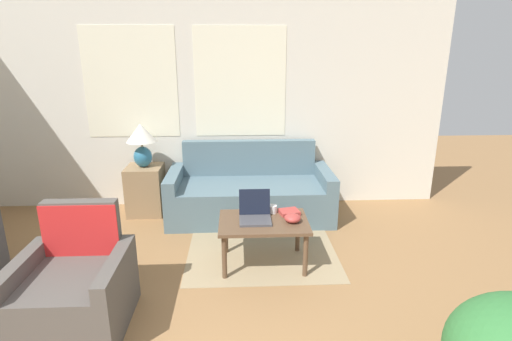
# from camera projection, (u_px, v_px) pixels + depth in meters

# --- Properties ---
(wall_back) EXTENTS (6.22, 0.06, 2.60)m
(wall_back) POSITION_uv_depth(u_px,v_px,m) (193.00, 103.00, 4.88)
(wall_back) COLOR silver
(wall_back) RESTS_ON ground_plane
(rug) EXTENTS (1.46, 1.87, 0.01)m
(rug) POSITION_uv_depth(u_px,v_px,m) (260.00, 237.00, 4.28)
(rug) COLOR #9E8966
(rug) RESTS_ON ground_plane
(couch) EXTENTS (1.91, 0.85, 0.86)m
(couch) POSITION_uv_depth(u_px,v_px,m) (250.00, 194.00, 4.79)
(couch) COLOR slate
(couch) RESTS_ON ground_plane
(armchair) EXTENTS (0.75, 0.75, 0.85)m
(armchair) POSITION_uv_depth(u_px,v_px,m) (75.00, 290.00, 2.88)
(armchair) COLOR #514C47
(armchair) RESTS_ON ground_plane
(side_table) EXTENTS (0.42, 0.42, 0.59)m
(side_table) POSITION_uv_depth(u_px,v_px,m) (146.00, 190.00, 4.85)
(side_table) COLOR #937551
(side_table) RESTS_ON ground_plane
(table_lamp) EXTENTS (0.35, 0.35, 0.52)m
(table_lamp) POSITION_uv_depth(u_px,v_px,m) (141.00, 140.00, 4.67)
(table_lamp) COLOR teal
(table_lamp) RESTS_ON side_table
(coffee_table) EXTENTS (0.81, 0.56, 0.44)m
(coffee_table) POSITION_uv_depth(u_px,v_px,m) (264.00, 226.00, 3.65)
(coffee_table) COLOR brown
(coffee_table) RESTS_ON ground_plane
(laptop) EXTENTS (0.29, 0.30, 0.25)m
(laptop) POSITION_uv_depth(u_px,v_px,m) (255.00, 213.00, 3.65)
(laptop) COLOR #47474C
(laptop) RESTS_ON coffee_table
(cup_navy) EXTENTS (0.09, 0.09, 0.07)m
(cup_navy) POSITION_uv_depth(u_px,v_px,m) (272.00, 209.00, 3.80)
(cup_navy) COLOR white
(cup_navy) RESTS_ON coffee_table
(snack_bowl) EXTENTS (0.15, 0.15, 0.08)m
(snack_bowl) POSITION_uv_depth(u_px,v_px,m) (293.00, 218.00, 3.59)
(snack_bowl) COLOR #B23D38
(snack_bowl) RESTS_ON coffee_table
(book_red) EXTENTS (0.21, 0.19, 0.04)m
(book_red) POSITION_uv_depth(u_px,v_px,m) (289.00, 212.00, 3.78)
(book_red) COLOR #B23D38
(book_red) RESTS_ON coffee_table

